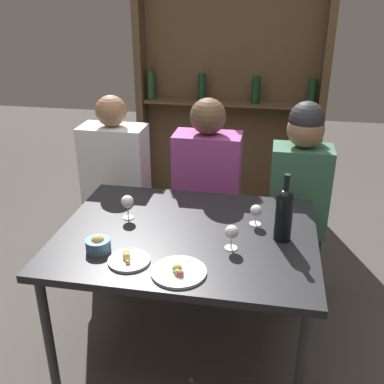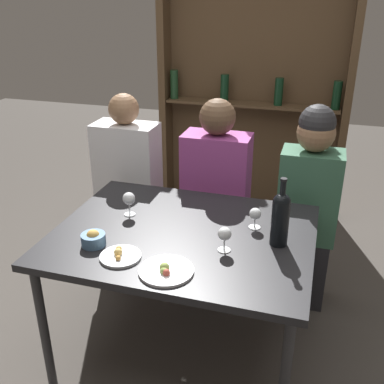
{
  "view_description": "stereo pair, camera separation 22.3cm",
  "coord_description": "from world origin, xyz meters",
  "px_view_note": "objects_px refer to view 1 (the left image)",
  "views": [
    {
      "loc": [
        0.37,
        -1.85,
        1.82
      ],
      "look_at": [
        0.0,
        0.14,
        0.89
      ],
      "focal_mm": 42.0,
      "sensor_mm": 36.0,
      "label": 1
    },
    {
      "loc": [
        0.58,
        -1.8,
        1.82
      ],
      "look_at": [
        0.0,
        0.14,
        0.89
      ],
      "focal_mm": 42.0,
      "sensor_mm": 36.0,
      "label": 2
    }
  ],
  "objects_px": {
    "wine_bottle": "(284,212)",
    "wine_glass_0": "(256,212)",
    "wine_glass_1": "(127,202)",
    "wine_glass_2": "(232,233)",
    "seated_person_center": "(207,203)",
    "seated_person_left": "(117,197)",
    "seated_person_right": "(298,205)",
    "food_plate_0": "(179,272)",
    "food_plate_1": "(129,260)",
    "snack_bowl": "(98,244)"
  },
  "relations": [
    {
      "from": "wine_bottle",
      "to": "wine_glass_2",
      "type": "height_order",
      "value": "wine_bottle"
    },
    {
      "from": "wine_glass_1",
      "to": "wine_glass_2",
      "type": "xyz_separation_m",
      "value": [
        0.55,
        -0.2,
        -0.01
      ]
    },
    {
      "from": "food_plate_0",
      "to": "snack_bowl",
      "type": "height_order",
      "value": "snack_bowl"
    },
    {
      "from": "wine_glass_2",
      "to": "seated_person_right",
      "type": "distance_m",
      "value": 0.85
    },
    {
      "from": "food_plate_1",
      "to": "seated_person_center",
      "type": "bearing_deg",
      "value": 78.27
    },
    {
      "from": "wine_bottle",
      "to": "food_plate_1",
      "type": "height_order",
      "value": "wine_bottle"
    },
    {
      "from": "wine_glass_2",
      "to": "seated_person_center",
      "type": "height_order",
      "value": "seated_person_center"
    },
    {
      "from": "seated_person_left",
      "to": "seated_person_right",
      "type": "distance_m",
      "value": 1.14
    },
    {
      "from": "wine_bottle",
      "to": "seated_person_center",
      "type": "xyz_separation_m",
      "value": [
        -0.45,
        0.63,
        -0.29
      ]
    },
    {
      "from": "wine_glass_0",
      "to": "food_plate_0",
      "type": "height_order",
      "value": "wine_glass_0"
    },
    {
      "from": "wine_glass_2",
      "to": "food_plate_0",
      "type": "distance_m",
      "value": 0.31
    },
    {
      "from": "wine_glass_0",
      "to": "food_plate_0",
      "type": "bearing_deg",
      "value": -120.69
    },
    {
      "from": "wine_glass_1",
      "to": "wine_glass_2",
      "type": "bearing_deg",
      "value": -20.07
    },
    {
      "from": "seated_person_center",
      "to": "seated_person_left",
      "type": "bearing_deg",
      "value": 180.0
    },
    {
      "from": "wine_bottle",
      "to": "snack_bowl",
      "type": "xyz_separation_m",
      "value": [
        -0.81,
        -0.25,
        -0.11
      ]
    },
    {
      "from": "wine_glass_0",
      "to": "seated_person_right",
      "type": "height_order",
      "value": "seated_person_right"
    },
    {
      "from": "wine_bottle",
      "to": "food_plate_1",
      "type": "bearing_deg",
      "value": -154.14
    },
    {
      "from": "wine_bottle",
      "to": "food_plate_0",
      "type": "bearing_deg",
      "value": -139.09
    },
    {
      "from": "food_plate_1",
      "to": "snack_bowl",
      "type": "xyz_separation_m",
      "value": [
        -0.16,
        0.06,
        0.02
      ]
    },
    {
      "from": "snack_bowl",
      "to": "seated_person_left",
      "type": "relative_size",
      "value": 0.09
    },
    {
      "from": "food_plate_1",
      "to": "seated_person_right",
      "type": "relative_size",
      "value": 0.15
    },
    {
      "from": "snack_bowl",
      "to": "seated_person_right",
      "type": "relative_size",
      "value": 0.09
    },
    {
      "from": "wine_glass_1",
      "to": "seated_person_left",
      "type": "height_order",
      "value": "seated_person_left"
    },
    {
      "from": "wine_bottle",
      "to": "wine_glass_2",
      "type": "relative_size",
      "value": 2.81
    },
    {
      "from": "wine_bottle",
      "to": "food_plate_1",
      "type": "relative_size",
      "value": 1.79
    },
    {
      "from": "wine_glass_1",
      "to": "seated_person_center",
      "type": "distance_m",
      "value": 0.69
    },
    {
      "from": "wine_glass_2",
      "to": "seated_person_center",
      "type": "relative_size",
      "value": 0.09
    },
    {
      "from": "seated_person_left",
      "to": "wine_glass_0",
      "type": "bearing_deg",
      "value": -29.35
    },
    {
      "from": "wine_bottle",
      "to": "wine_glass_2",
      "type": "distance_m",
      "value": 0.27
    },
    {
      "from": "seated_person_left",
      "to": "food_plate_1",
      "type": "bearing_deg",
      "value": -67.64
    },
    {
      "from": "seated_person_center",
      "to": "wine_glass_2",
      "type": "bearing_deg",
      "value": -73.45
    },
    {
      "from": "snack_bowl",
      "to": "seated_person_left",
      "type": "distance_m",
      "value": 0.93
    },
    {
      "from": "seated_person_left",
      "to": "wine_glass_1",
      "type": "bearing_deg",
      "value": -64.78
    },
    {
      "from": "wine_glass_1",
      "to": "food_plate_0",
      "type": "bearing_deg",
      "value": -50.76
    },
    {
      "from": "wine_glass_0",
      "to": "wine_glass_2",
      "type": "bearing_deg",
      "value": -110.96
    },
    {
      "from": "wine_bottle",
      "to": "wine_glass_0",
      "type": "xyz_separation_m",
      "value": [
        -0.13,
        0.12,
        -0.07
      ]
    },
    {
      "from": "food_plate_1",
      "to": "snack_bowl",
      "type": "relative_size",
      "value": 1.63
    },
    {
      "from": "food_plate_0",
      "to": "seated_person_right",
      "type": "height_order",
      "value": "seated_person_right"
    },
    {
      "from": "wine_glass_1",
      "to": "food_plate_0",
      "type": "xyz_separation_m",
      "value": [
        0.36,
        -0.44,
        -0.08
      ]
    },
    {
      "from": "wine_glass_1",
      "to": "seated_person_left",
      "type": "bearing_deg",
      "value": 115.22
    },
    {
      "from": "food_plate_1",
      "to": "seated_person_center",
      "type": "distance_m",
      "value": 0.98
    },
    {
      "from": "food_plate_1",
      "to": "food_plate_0",
      "type": "bearing_deg",
      "value": -11.84
    },
    {
      "from": "wine_glass_2",
      "to": "seated_person_center",
      "type": "bearing_deg",
      "value": 106.55
    },
    {
      "from": "food_plate_0",
      "to": "seated_person_center",
      "type": "distance_m",
      "value": 1.01
    },
    {
      "from": "wine_glass_1",
      "to": "food_plate_0",
      "type": "height_order",
      "value": "wine_glass_1"
    },
    {
      "from": "wine_glass_2",
      "to": "seated_person_right",
      "type": "xyz_separation_m",
      "value": [
        0.33,
        0.76,
        -0.2
      ]
    },
    {
      "from": "snack_bowl",
      "to": "seated_person_center",
      "type": "height_order",
      "value": "seated_person_center"
    },
    {
      "from": "snack_bowl",
      "to": "seated_person_left",
      "type": "bearing_deg",
      "value": 104.51
    },
    {
      "from": "snack_bowl",
      "to": "wine_glass_0",
      "type": "bearing_deg",
      "value": 28.95
    },
    {
      "from": "wine_bottle",
      "to": "food_plate_0",
      "type": "relative_size",
      "value": 1.41
    }
  ]
}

